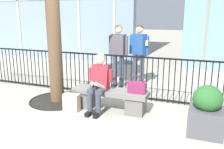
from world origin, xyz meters
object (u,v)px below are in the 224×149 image
Objects in this scene: seated_person_with_phone at (99,81)px; shopping_bag at (72,102)px; handbag_on_bench at (137,87)px; stone_bench at (110,98)px; planter at (206,112)px; bystander_further_back at (139,51)px; bystander_at_railing at (118,51)px.

seated_person_with_phone reaches higher than shopping_bag.
shopping_bag is at bearing -165.20° from handbag_on_bench.
handbag_on_bench is (0.58, -0.01, 0.30)m from stone_bench.
shopping_bag is 0.56× the size of planter.
planter is at bearing -7.82° from seated_person_with_phone.
stone_bench is 2.16m from bystander_further_back.
stone_bench is 1.32× the size of seated_person_with_phone.
bystander_at_railing is 0.60m from bystander_further_back.
handbag_on_bench is 0.42× the size of planter.
stone_bench is at bearing 26.01° from shopping_bag.
handbag_on_bench is at bearing 162.78° from planter.
shopping_bag is 0.28× the size of bystander_further_back.
seated_person_with_phone is 0.79m from handbag_on_bench.
planter is (2.09, -0.29, -0.26)m from seated_person_with_phone.
bystander_at_railing and bystander_further_back have the same top height.
bystander_at_railing is 3.19m from planter.
seated_person_with_phone is at bearing -147.19° from stone_bench.
seated_person_with_phone is 2.56× the size of shopping_bag.
seated_person_with_phone is 3.41× the size of handbag_on_bench.
planter reaches higher than stone_bench.
bystander_further_back is at bearing 34.71° from bystander_at_railing.
bystander_at_railing is at bearing 137.72° from planter.
stone_bench is 0.82m from shopping_bag.
stone_bench is 1.88× the size of planter.
bystander_at_railing is (-1.01, 1.70, 0.43)m from handbag_on_bench.
bystander_at_railing is (0.30, 2.05, 0.81)m from shopping_bag.
bystander_further_back reaches higher than handbag_on_bench.
seated_person_with_phone is at bearing -96.86° from bystander_further_back.
seated_person_with_phone is at bearing -171.34° from handbag_on_bench.
bystander_further_back is (0.79, 2.39, 0.81)m from shopping_bag.
handbag_on_bench is 0.21× the size of bystander_further_back.
stone_bench is 0.45m from seated_person_with_phone.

